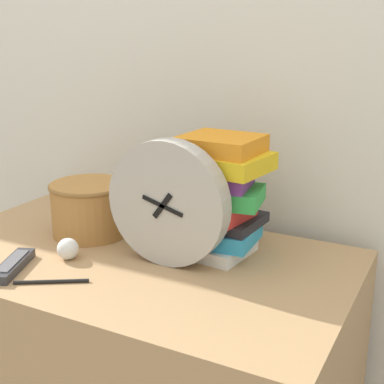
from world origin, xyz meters
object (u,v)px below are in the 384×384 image
Objects in this scene: desk_clock at (168,203)px; crumpled_paper_ball at (68,249)px; basket at (90,207)px; pen at (51,282)px; tv_remote at (13,265)px; book_stack at (215,195)px.

crumpled_paper_ball is (-0.22, -0.09, -0.12)m from desk_clock.
basket reaches higher than pen.
basket is 0.18m from crumpled_paper_ball.
basket reaches higher than crumpled_paper_ball.
desk_clock is 1.77× the size of tv_remote.
tv_remote is at bearing -123.94° from crumpled_paper_ball.
tv_remote is 1.17× the size of pen.
desk_clock is at bearing 33.74° from tv_remote.
crumpled_paper_ball is (-0.28, -0.20, -0.12)m from book_stack.
pen is (-0.23, -0.32, -0.14)m from book_stack.
pen is (0.12, -0.01, -0.01)m from tv_remote.
basket is at bearing -172.37° from book_stack.
book_stack is 0.42m from pen.
tv_remote is at bearing 174.06° from pen.
desk_clock reaches higher than tv_remote.
book_stack is 2.03× the size of pen.
basket is at bearing 87.06° from tv_remote.
desk_clock is 5.70× the size of crumpled_paper_ball.
pen is at bearing -65.96° from crumpled_paper_ball.
tv_remote is at bearing -146.26° from desk_clock.
tv_remote is 3.22× the size of crumpled_paper_ball.
basket is 1.25× the size of tv_remote.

